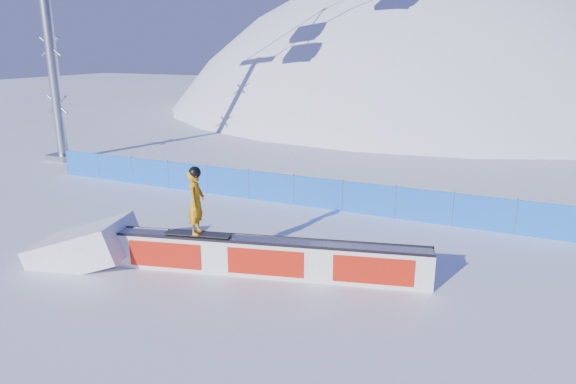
% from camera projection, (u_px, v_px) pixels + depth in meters
% --- Properties ---
extents(ground, '(160.00, 160.00, 0.00)m').
position_uv_depth(ground, '(210.00, 239.00, 16.68)').
color(ground, white).
rests_on(ground, ground).
extents(snow_hill, '(64.00, 64.00, 64.00)m').
position_uv_depth(snow_hill, '(418.00, 265.00, 58.39)').
color(snow_hill, white).
rests_on(snow_hill, ground).
extents(safety_fence, '(22.05, 0.05, 1.30)m').
position_uv_depth(safety_fence, '(271.00, 187.00, 20.45)').
color(safety_fence, blue).
rests_on(safety_fence, ground).
extents(rail_box, '(8.61, 2.69, 1.05)m').
position_uv_depth(rail_box, '(268.00, 258.00, 13.88)').
color(rail_box, white).
rests_on(rail_box, ground).
extents(snow_ramp, '(3.28, 2.48, 1.83)m').
position_uv_depth(snow_ramp, '(86.00, 260.00, 14.97)').
color(snow_ramp, white).
rests_on(snow_ramp, ground).
extents(snowboarder, '(1.87, 0.77, 1.92)m').
position_uv_depth(snowboarder, '(196.00, 202.00, 13.81)').
color(snowboarder, black).
rests_on(snowboarder, rail_box).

